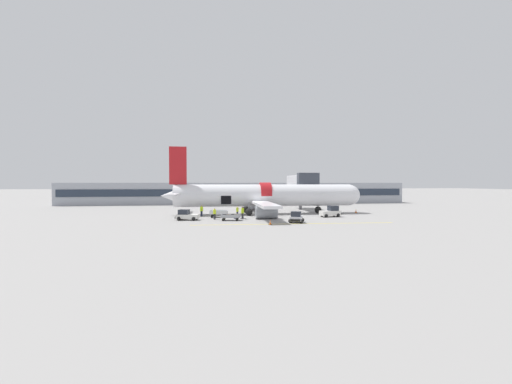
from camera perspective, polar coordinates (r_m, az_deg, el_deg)
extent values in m
plane|color=gray|center=(51.11, -0.35, -4.42)|extent=(500.00, 500.00, 0.00)
cube|color=yellow|center=(41.90, 6.99, -5.76)|extent=(27.20, 1.09, 0.01)
cube|color=#9EA3AD|center=(86.03, -3.33, -0.15)|extent=(88.16, 13.94, 5.45)
cube|color=#232D3D|center=(79.02, -2.95, -0.11)|extent=(86.40, 0.16, 1.74)
cylinder|color=#4C4C51|center=(64.14, 8.08, -1.42)|extent=(0.60, 0.60, 3.99)
cube|color=silver|center=(64.05, 8.09, 1.71)|extent=(3.00, 11.57, 3.00)
cube|color=#333842|center=(59.07, 9.45, 1.71)|extent=(3.90, 1.60, 3.60)
cylinder|color=silver|center=(54.72, 1.64, -0.61)|extent=(31.06, 3.82, 3.82)
sphere|color=silver|center=(59.23, 16.64, -0.51)|extent=(3.63, 3.63, 3.63)
cone|color=silver|center=(54.42, -14.72, -0.67)|extent=(4.39, 3.51, 3.51)
cylinder|color=red|center=(54.67, 1.64, -0.25)|extent=(1.86, 3.82, 3.82)
cube|color=red|center=(54.38, -14.01, 4.69)|extent=(2.86, 0.28, 6.35)
cube|color=silver|center=(50.54, -14.54, -0.41)|extent=(1.07, 7.66, 0.20)
cube|color=silver|center=(58.14, -13.63, -0.15)|extent=(1.07, 7.66, 0.20)
cube|color=silver|center=(47.27, 1.59, -2.24)|extent=(2.54, 13.67, 0.40)
cube|color=silver|center=(61.91, -0.60, -1.32)|extent=(2.54, 13.67, 0.40)
cylinder|color=gray|center=(47.16, 1.88, -3.64)|extent=(3.23, 1.99, 1.99)
cylinder|color=gray|center=(62.25, -0.45, -2.36)|extent=(3.23, 1.99, 1.99)
cube|color=black|center=(52.19, -5.46, -1.46)|extent=(1.70, 0.12, 1.40)
cylinder|color=#56565B|center=(57.16, 11.21, -2.35)|extent=(0.22, 0.22, 1.69)
sphere|color=black|center=(57.22, 11.21, -3.19)|extent=(1.21, 1.21, 1.21)
cylinder|color=#56565B|center=(51.82, -1.30, -2.73)|extent=(0.22, 0.22, 1.69)
sphere|color=black|center=(51.89, -1.30, -3.66)|extent=(1.21, 1.21, 1.21)
cylinder|color=#56565B|center=(56.99, -1.87, -2.33)|extent=(0.22, 0.22, 1.69)
sphere|color=black|center=(57.06, -1.87, -3.18)|extent=(1.21, 1.21, 1.21)
cube|color=silver|center=(51.47, 13.30, -3.74)|extent=(3.39, 1.94, 0.74)
cube|color=#232833|center=(51.70, 13.83, -2.87)|extent=(1.63, 1.41, 0.80)
cube|color=black|center=(52.36, 14.84, -3.82)|extent=(0.34, 1.24, 0.37)
sphere|color=black|center=(51.52, 14.71, -4.11)|extent=(0.56, 0.56, 0.56)
sphere|color=black|center=(52.62, 13.94, -3.99)|extent=(0.56, 0.56, 0.56)
sphere|color=black|center=(50.38, 12.63, -4.23)|extent=(0.56, 0.56, 0.56)
sphere|color=black|center=(51.51, 11.88, -4.09)|extent=(0.56, 0.56, 0.56)
cube|color=silver|center=(46.80, -12.31, -4.35)|extent=(3.44, 2.17, 0.61)
cube|color=#232833|center=(46.90, -12.97, -3.55)|extent=(1.68, 1.57, 0.69)
cube|color=black|center=(47.32, -14.22, -4.44)|extent=(0.41, 1.36, 0.30)
sphere|color=black|center=(47.84, -13.29, -4.54)|extent=(0.56, 0.56, 0.56)
sphere|color=black|center=(46.48, -13.85, -4.72)|extent=(0.56, 0.56, 0.56)
sphere|color=black|center=(47.20, -10.79, -4.61)|extent=(0.56, 0.56, 0.56)
sphere|color=black|center=(45.83, -11.28, -4.80)|extent=(0.56, 0.56, 0.56)
cube|color=silver|center=(43.32, 7.35, -4.80)|extent=(2.26, 2.69, 0.61)
cube|color=#232833|center=(42.85, 7.29, -3.99)|extent=(1.58, 1.44, 0.70)
cube|color=black|center=(42.15, 7.16, -5.15)|extent=(1.32, 0.62, 0.31)
sphere|color=black|center=(42.67, 6.26, -5.25)|extent=(0.56, 0.56, 0.56)
sphere|color=black|center=(42.50, 8.20, -5.29)|extent=(0.56, 0.56, 0.56)
sphere|color=black|center=(44.20, 6.53, -5.01)|extent=(0.56, 0.56, 0.56)
sphere|color=black|center=(44.04, 8.41, -5.05)|extent=(0.56, 0.56, 0.56)
cube|color=silver|center=(49.71, -6.81, -3.92)|extent=(2.90, 1.83, 0.05)
cube|color=silver|center=(49.69, -5.19, -3.61)|extent=(0.10, 1.76, 0.48)
cube|color=silver|center=(48.84, -6.82, -3.70)|extent=(2.80, 0.13, 0.48)
cube|color=silver|center=(50.53, -6.80, -3.52)|extent=(2.80, 0.13, 0.48)
cube|color=#333338|center=(49.75, -4.64, -4.20)|extent=(0.90, 0.10, 0.06)
sphere|color=black|center=(48.87, -5.64, -4.47)|extent=(0.40, 0.40, 0.40)
sphere|color=black|center=(50.63, -5.66, -4.26)|extent=(0.40, 0.40, 0.40)
sphere|color=black|center=(48.89, -8.00, -4.48)|extent=(0.40, 0.40, 0.40)
sphere|color=black|center=(50.65, -7.93, -4.26)|extent=(0.40, 0.40, 0.40)
cube|color=#14472D|center=(49.81, -6.37, -3.64)|extent=(0.54, 0.29, 0.41)
cube|color=#1E2347|center=(49.33, -6.76, -3.73)|extent=(0.39, 0.23, 0.34)
cube|color=#999BA0|center=(45.46, -4.67, -4.59)|extent=(2.93, 1.86, 0.05)
cube|color=#999BA0|center=(45.37, -2.96, -4.31)|extent=(0.24, 1.55, 0.40)
cube|color=#999BA0|center=(44.70, -4.73, -4.40)|extent=(2.70, 0.37, 0.40)
cube|color=#999BA0|center=(46.18, -4.61, -4.21)|extent=(2.70, 0.37, 0.40)
cube|color=#333338|center=(45.40, -2.35, -4.84)|extent=(0.90, 0.18, 0.06)
sphere|color=black|center=(44.67, -3.49, -5.04)|extent=(0.40, 0.40, 0.40)
sphere|color=black|center=(46.21, -3.41, -4.82)|extent=(0.40, 0.40, 0.40)
sphere|color=black|center=(44.79, -5.97, -5.03)|extent=(0.40, 0.40, 0.40)
sphere|color=black|center=(46.33, -5.81, -4.81)|extent=(0.40, 0.40, 0.40)
cube|color=olive|center=(45.73, -5.14, -4.31)|extent=(0.44, 0.20, 0.34)
cube|color=black|center=(45.80, -5.74, -4.28)|extent=(0.56, 0.41, 0.38)
cube|color=olive|center=(45.72, -3.63, -4.31)|extent=(0.43, 0.27, 0.33)
cube|color=black|center=(45.59, -4.25, -4.27)|extent=(0.44, 0.24, 0.42)
cylinder|color=#2D2D33|center=(47.19, -2.46, -4.38)|extent=(0.42, 0.42, 0.90)
cylinder|color=#B7E019|center=(47.11, -2.46, -3.41)|extent=(0.54, 0.54, 0.71)
sphere|color=brown|center=(47.07, -2.46, -2.83)|extent=(0.25, 0.25, 0.25)
cylinder|color=#B7E019|center=(47.36, -2.38, -3.47)|extent=(0.17, 0.17, 0.65)
cylinder|color=#B7E019|center=(46.88, -2.54, -3.53)|extent=(0.17, 0.17, 0.65)
cylinder|color=#1E2338|center=(51.46, -9.87, -3.91)|extent=(0.46, 0.46, 0.89)
cylinder|color=#B7E019|center=(51.39, -9.87, -3.03)|extent=(0.59, 0.59, 0.70)
sphere|color=#9E7556|center=(51.36, -9.88, -2.50)|extent=(0.25, 0.25, 0.25)
cylinder|color=#B7E019|center=(51.58, -9.68, -3.09)|extent=(0.19, 0.19, 0.64)
cylinder|color=#B7E019|center=(51.22, -10.07, -3.13)|extent=(0.19, 0.19, 0.64)
cylinder|color=#2D2D33|center=(51.06, -3.40, -3.99)|extent=(0.40, 0.40, 0.78)
cylinder|color=#CCE523|center=(50.99, -3.41, -3.20)|extent=(0.52, 0.52, 0.62)
sphere|color=beige|center=(50.96, -3.41, -2.74)|extent=(0.22, 0.22, 0.22)
cylinder|color=#CCE523|center=(51.17, -3.25, -3.26)|extent=(0.16, 0.16, 0.57)
cylinder|color=#CCE523|center=(50.83, -3.56, -3.30)|extent=(0.16, 0.16, 0.57)
cylinder|color=#2D2D33|center=(46.95, -7.54, -4.47)|extent=(0.43, 0.43, 0.83)
cylinder|color=#CCE523|center=(46.88, -7.54, -3.57)|extent=(0.55, 0.55, 0.65)
sphere|color=tan|center=(46.84, -7.55, -3.03)|extent=(0.23, 0.23, 0.23)
cylinder|color=#CCE523|center=(46.72, -7.35, -3.67)|extent=(0.17, 0.17, 0.60)
cylinder|color=#CCE523|center=(47.05, -7.73, -3.64)|extent=(0.17, 0.17, 0.60)
cube|color=#1E2347|center=(47.83, -3.85, -4.56)|extent=(0.40, 0.35, 0.47)
cube|color=black|center=(47.79, -3.85, -4.21)|extent=(0.22, 0.08, 0.12)
cube|color=black|center=(59.28, 17.71, -3.65)|extent=(0.50, 0.50, 0.03)
cone|color=orange|center=(59.25, 17.72, -3.33)|extent=(0.37, 0.37, 0.68)
cylinder|color=white|center=(59.25, 17.72, -3.30)|extent=(0.22, 0.22, 0.08)
cube|color=black|center=(40.73, 2.61, -5.95)|extent=(0.44, 0.44, 0.03)
cone|color=orange|center=(40.69, 2.61, -5.48)|extent=(0.32, 0.32, 0.70)
cylinder|color=white|center=(40.68, 2.61, -5.43)|extent=(0.19, 0.19, 0.08)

